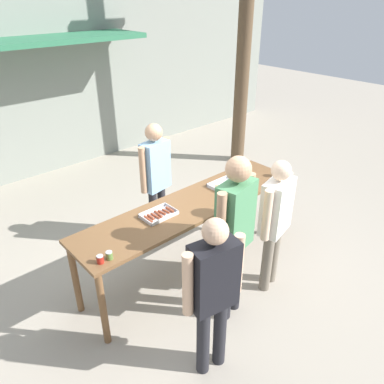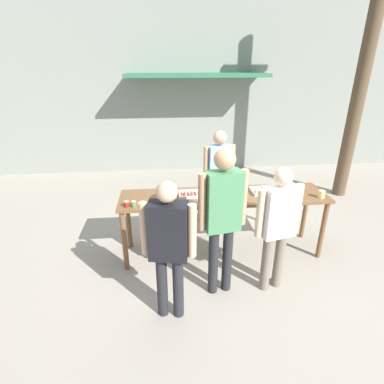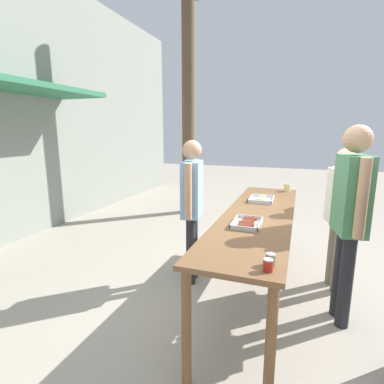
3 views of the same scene
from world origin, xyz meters
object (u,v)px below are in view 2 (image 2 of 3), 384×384
at_px(condiment_jar_mustard, 127,204).
at_px(condiment_jar_ketchup, 134,204).
at_px(person_customer_waiting_in_line, 222,211).
at_px(food_tray_sausages, 192,194).
at_px(utility_pole, 365,64).
at_px(person_customer_with_cup, 278,221).
at_px(person_server_behind_table, 219,171).
at_px(person_customer_holding_hotdog, 169,241).
at_px(beer_cup, 322,194).
at_px(food_tray_buns, 264,191).

xyz_separation_m(condiment_jar_mustard, condiment_jar_ketchup, (0.09, -0.01, 0.00)).
height_order(condiment_jar_mustard, person_customer_waiting_in_line, person_customer_waiting_in_line).
height_order(food_tray_sausages, condiment_jar_ketchup, condiment_jar_ketchup).
relative_size(person_customer_waiting_in_line, utility_pole, 0.36).
distance_m(person_customer_with_cup, person_customer_waiting_in_line, 0.68).
bearing_deg(person_server_behind_table, food_tray_sausages, -134.81).
height_order(condiment_jar_ketchup, person_customer_holding_hotdog, person_customer_holding_hotdog).
distance_m(beer_cup, utility_pole, 3.17).
distance_m(condiment_jar_ketchup, person_server_behind_table, 1.65).
bearing_deg(condiment_jar_ketchup, person_customer_waiting_in_line, -29.20).
distance_m(beer_cup, person_customer_holding_hotdog, 2.32).
bearing_deg(food_tray_sausages, beer_cup, -8.64).
xyz_separation_m(food_tray_sausages, person_customer_waiting_in_line, (0.26, -0.87, 0.16)).
relative_size(condiment_jar_mustard, person_customer_holding_hotdog, 0.05).
xyz_separation_m(food_tray_buns, condiment_jar_mustard, (-1.91, -0.28, 0.02)).
bearing_deg(food_tray_buns, person_customer_waiting_in_line, -131.76).
relative_size(condiment_jar_mustard, person_customer_waiting_in_line, 0.04).
relative_size(food_tray_buns, utility_pole, 0.07).
relative_size(beer_cup, person_customer_holding_hotdog, 0.07).
xyz_separation_m(person_server_behind_table, person_customer_with_cup, (0.40, -1.60, -0.07)).
bearing_deg(person_customer_holding_hotdog, condiment_jar_mustard, -49.98).
height_order(food_tray_sausages, person_customer_with_cup, person_customer_with_cup).
xyz_separation_m(person_server_behind_table, utility_pole, (2.91, 1.14, 1.61)).
xyz_separation_m(condiment_jar_ketchup, person_customer_waiting_in_line, (1.04, -0.58, 0.14)).
height_order(food_tray_buns, person_customer_with_cup, person_customer_with_cup).
bearing_deg(food_tray_buns, person_customer_holding_hotdog, -139.15).
bearing_deg(beer_cup, person_customer_holding_hotdog, -156.14).
bearing_deg(condiment_jar_ketchup, food_tray_sausages, 20.08).
bearing_deg(condiment_jar_mustard, person_server_behind_table, 35.89).
bearing_deg(person_customer_waiting_in_line, food_tray_sausages, -83.20).
bearing_deg(person_customer_holding_hotdog, person_customer_waiting_in_line, -140.35).
xyz_separation_m(beer_cup, utility_pole, (1.67, 2.14, 1.65)).
bearing_deg(person_customer_waiting_in_line, condiment_jar_ketchup, -39.05).
bearing_deg(condiment_jar_ketchup, person_customer_with_cup, -19.08).
relative_size(condiment_jar_ketchup, utility_pole, 0.02).
height_order(food_tray_sausages, condiment_jar_mustard, condiment_jar_mustard).
height_order(food_tray_buns, person_customer_holding_hotdog, person_customer_holding_hotdog).
distance_m(food_tray_sausages, condiment_jar_ketchup, 0.83).
relative_size(food_tray_buns, person_server_behind_table, 0.22).
relative_size(person_server_behind_table, person_customer_holding_hotdog, 1.04).
distance_m(person_customer_with_cup, utility_pole, 4.08).
distance_m(condiment_jar_ketchup, person_customer_with_cup, 1.80).
height_order(food_tray_buns, condiment_jar_mustard, condiment_jar_mustard).
relative_size(beer_cup, person_customer_waiting_in_line, 0.06).
xyz_separation_m(person_customer_with_cup, person_customer_waiting_in_line, (-0.66, 0.01, 0.16)).
distance_m(person_customer_holding_hotdog, person_customer_with_cup, 1.32).
bearing_deg(condiment_jar_mustard, condiment_jar_ketchup, -3.63).
bearing_deg(person_server_behind_table, person_customer_holding_hotdog, -123.71).
xyz_separation_m(food_tray_buns, person_customer_holding_hotdog, (-1.39, -1.21, 0.01)).
distance_m(condiment_jar_ketchup, utility_pole, 5.02).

